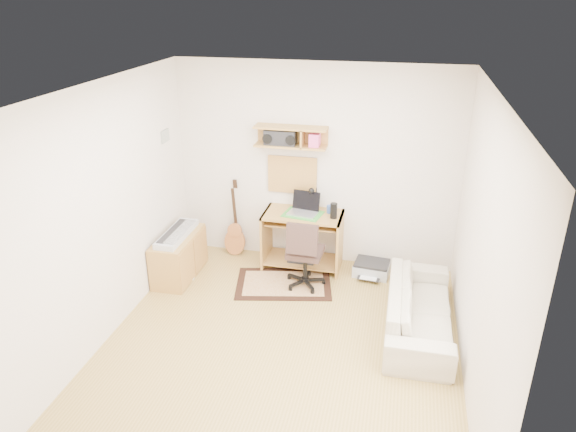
% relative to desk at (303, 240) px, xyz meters
% --- Properties ---
extents(floor, '(3.60, 4.00, 0.01)m').
position_rel_desk_xyz_m(floor, '(0.11, -1.73, -0.38)').
color(floor, '#AA8A46').
rests_on(floor, ground).
extents(ceiling, '(3.60, 4.00, 0.01)m').
position_rel_desk_xyz_m(ceiling, '(0.11, -1.73, 2.23)').
color(ceiling, white).
rests_on(ceiling, ground).
extents(back_wall, '(3.60, 0.01, 2.60)m').
position_rel_desk_xyz_m(back_wall, '(0.11, 0.28, 0.93)').
color(back_wall, beige).
rests_on(back_wall, ground).
extents(left_wall, '(0.01, 4.00, 2.60)m').
position_rel_desk_xyz_m(left_wall, '(-1.70, -1.73, 0.93)').
color(left_wall, beige).
rests_on(left_wall, ground).
extents(right_wall, '(0.01, 4.00, 2.60)m').
position_rel_desk_xyz_m(right_wall, '(1.91, -1.73, 0.93)').
color(right_wall, beige).
rests_on(right_wall, ground).
extents(wall_shelf, '(0.90, 0.25, 0.26)m').
position_rel_desk_xyz_m(wall_shelf, '(-0.19, 0.15, 1.32)').
color(wall_shelf, '#B68640').
rests_on(wall_shelf, back_wall).
extents(cork_board, '(0.64, 0.03, 0.49)m').
position_rel_desk_xyz_m(cork_board, '(-0.19, 0.25, 0.79)').
color(cork_board, tan).
rests_on(cork_board, back_wall).
extents(wall_photo, '(0.02, 0.20, 0.15)m').
position_rel_desk_xyz_m(wall_photo, '(-1.68, -0.23, 1.34)').
color(wall_photo, '#4C8CBF').
rests_on(wall_photo, left_wall).
extents(desk, '(1.00, 0.55, 0.75)m').
position_rel_desk_xyz_m(desk, '(0.00, 0.00, 0.00)').
color(desk, '#B68640').
rests_on(desk, floor).
extents(laptop, '(0.41, 0.41, 0.27)m').
position_rel_desk_xyz_m(laptop, '(0.00, -0.02, 0.51)').
color(laptop, silver).
rests_on(laptop, desk).
extents(speaker, '(0.09, 0.09, 0.20)m').
position_rel_desk_xyz_m(speaker, '(0.40, -0.05, 0.47)').
color(speaker, black).
rests_on(speaker, desk).
extents(desk_lamp, '(0.11, 0.11, 0.32)m').
position_rel_desk_xyz_m(desk_lamp, '(0.14, 0.14, 0.53)').
color(desk_lamp, black).
rests_on(desk_lamp, desk).
extents(pencil_cup, '(0.07, 0.07, 0.10)m').
position_rel_desk_xyz_m(pencil_cup, '(0.32, 0.10, 0.43)').
color(pencil_cup, '#34549E').
rests_on(pencil_cup, desk).
extents(boombox, '(0.39, 0.18, 0.20)m').
position_rel_desk_xyz_m(boombox, '(-0.32, 0.15, 1.30)').
color(boombox, black).
rests_on(boombox, wall_shelf).
extents(rug, '(1.29, 0.99, 0.02)m').
position_rel_desk_xyz_m(rug, '(-0.13, -0.52, -0.37)').
color(rug, '#D1BF8C').
rests_on(rug, floor).
extents(task_chair, '(0.48, 0.48, 0.91)m').
position_rel_desk_xyz_m(task_chair, '(0.13, -0.47, 0.08)').
color(task_chair, '#32221E').
rests_on(task_chair, floor).
extents(cabinet, '(0.40, 0.90, 0.55)m').
position_rel_desk_xyz_m(cabinet, '(-1.47, -0.59, -0.10)').
color(cabinet, '#B68640').
rests_on(cabinet, floor).
extents(music_keyboard, '(0.25, 0.82, 0.07)m').
position_rel_desk_xyz_m(music_keyboard, '(-1.47, -0.59, 0.21)').
color(music_keyboard, '#B2B5BA').
rests_on(music_keyboard, cabinet).
extents(guitar, '(0.29, 0.19, 1.06)m').
position_rel_desk_xyz_m(guitar, '(-0.97, 0.13, 0.15)').
color(guitar, '#B96C38').
rests_on(guitar, floor).
extents(waste_basket, '(0.29, 0.29, 0.28)m').
position_rel_desk_xyz_m(waste_basket, '(-1.38, -0.65, -0.24)').
color(waste_basket, white).
rests_on(waste_basket, floor).
extents(printer, '(0.48, 0.39, 0.17)m').
position_rel_desk_xyz_m(printer, '(0.91, -0.03, -0.29)').
color(printer, '#A5A8AA').
rests_on(printer, floor).
extents(sofa, '(0.50, 1.71, 0.67)m').
position_rel_desk_xyz_m(sofa, '(1.49, -1.11, -0.04)').
color(sofa, '#BAAE94').
rests_on(sofa, floor).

